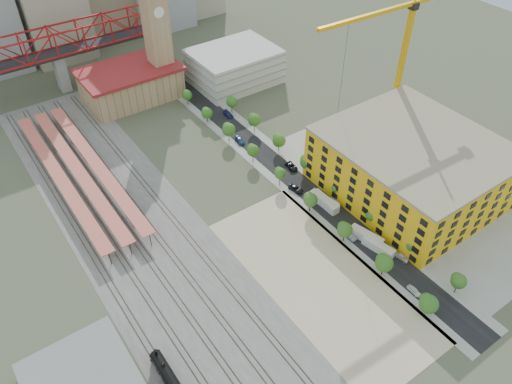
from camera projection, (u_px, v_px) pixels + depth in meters
ground at (262, 206)px, 153.08m from camera, size 400.00×400.00×0.00m
ballast_strip at (130, 221)px, 148.25m from camera, size 36.00×165.00×0.06m
dirt_lot at (319, 278)px, 132.00m from camera, size 28.00×67.00×0.06m
street_asphalt at (275, 163)px, 169.18m from camera, size 12.00×170.00×0.06m
sidewalk_west at (262, 169)px, 166.82m from camera, size 3.00×170.00×0.04m
sidewalk_east at (287, 158)px, 171.57m from camera, size 3.00×170.00×0.04m
construction_pad at (412, 186)px, 160.23m from camera, size 50.00×90.00×0.06m
rail_tracks at (124, 223)px, 147.40m from camera, size 26.56×160.00×0.18m
platform_canopies at (77, 169)px, 160.35m from camera, size 16.00×80.00×4.12m
station_hall at (131, 83)px, 196.85m from camera, size 38.00×24.00×13.10m
clock_tower at (156, 23)px, 186.68m from camera, size 12.00×12.00×52.00m
parking_garage at (234, 66)px, 206.98m from camera, size 34.00×26.00×14.00m
truss_bridge at (54, 46)px, 194.27m from camera, size 94.00×9.60×25.60m
construction_building at (412, 167)px, 152.74m from camera, size 44.60×50.60×18.80m
street_trees at (293, 179)px, 163.07m from camera, size 15.40×124.40×8.00m
distant_hills at (113, 71)px, 384.79m from camera, size 647.00×264.00×227.00m
tower_crane at (398, 45)px, 161.07m from camera, size 51.18×3.92×54.63m
site_trailer_a at (378, 247)px, 138.74m from camera, size 4.26×9.82×2.60m
site_trailer_b at (366, 237)px, 141.62m from camera, size 4.96×10.36×2.74m
site_trailer_c at (324, 201)px, 152.84m from camera, size 4.12×10.48×2.79m
site_trailer_d at (325, 202)px, 152.49m from camera, size 2.81×10.25×2.80m
car_0 at (414, 291)px, 128.20m from camera, size 1.78×4.14×1.39m
car_1 at (350, 235)px, 142.88m from camera, size 1.74×4.69×1.53m
car_2 at (296, 189)px, 158.12m from camera, size 3.22×5.49×1.43m
car_3 at (240, 141)px, 177.78m from camera, size 2.88×5.41×1.49m
car_4 at (402, 257)px, 136.67m from camera, size 2.07×4.39×1.45m
car_5 at (335, 202)px, 153.50m from camera, size 1.94×4.20×1.33m
car_6 at (291, 166)px, 166.72m from camera, size 3.11×5.65×1.50m
car_7 at (228, 114)px, 190.69m from camera, size 2.57×5.54×1.56m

